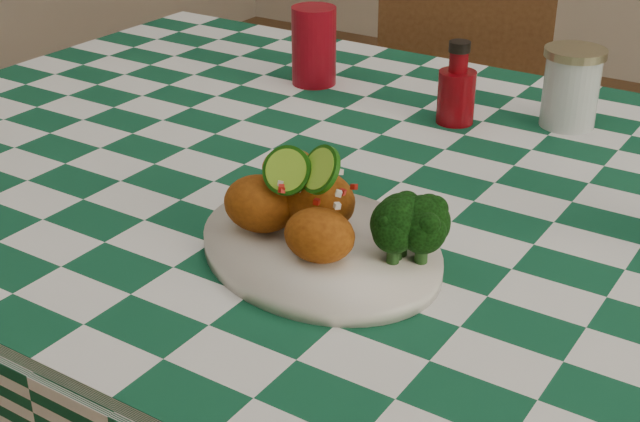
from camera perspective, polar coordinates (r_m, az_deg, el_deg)
The scene contains 8 objects.
dining_table at distance 1.37m, azimuth 4.51°, elevation -13.23°, with size 1.66×1.06×0.79m, color #0F492E, non-canonical shape.
plate at distance 0.98m, azimuth -0.00°, elevation -2.41°, with size 0.30×0.24×0.02m, color silver, non-canonical shape.
fried_chicken_pile at distance 0.96m, azimuth -0.61°, elevation 0.97°, with size 0.16×0.12×0.10m, color #96480E, non-canonical shape.
broccoli_side at distance 0.93m, azimuth 5.05°, elevation -1.26°, with size 0.09×0.09×0.07m, color black, non-canonical shape.
red_tumbler at distance 1.50m, azimuth -0.40°, elevation 10.52°, with size 0.07×0.07×0.13m, color maroon.
ketchup_bottle at distance 1.34m, azimuth 8.77°, elevation 8.12°, with size 0.06×0.06×0.12m, color #69050B, non-canonical shape.
mason_jar at distance 1.37m, azimuth 15.77°, elevation 7.60°, with size 0.09×0.09×0.12m, color #B2BCBA, non-canonical shape.
wooden_chair_left at distance 2.01m, azimuth 8.20°, elevation 1.69°, with size 0.39×0.41×0.86m, color #472814, non-canonical shape.
Camera 1 is at (0.48, -0.93, 1.27)m, focal length 50.00 mm.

